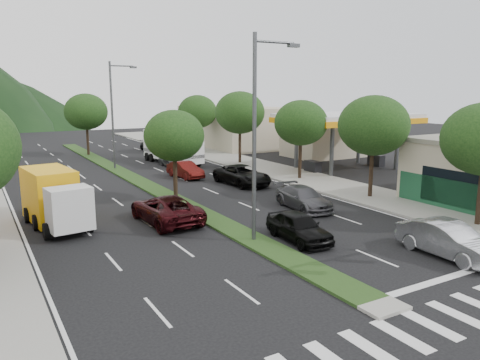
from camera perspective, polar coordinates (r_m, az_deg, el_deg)
ground at (r=17.62m, az=16.00°, el=-14.31°), size 160.00×160.00×0.00m
sidewalk_right at (r=43.90m, az=3.83°, el=1.27°), size 5.00×90.00×0.15m
median at (r=41.25m, az=-13.15°, el=0.37°), size 1.60×56.00×0.12m
crosswalk at (r=16.47m, az=21.22°, el=-16.50°), size 19.00×2.20×0.01m
gas_canopy at (r=45.09m, az=12.99°, el=7.13°), size 12.20×8.20×5.25m
bldg_right_far at (r=63.32m, az=-0.53°, el=6.54°), size 10.00×16.00×5.20m
tree_r_b at (r=33.05m, az=15.97°, el=6.40°), size 4.80×4.80×6.94m
tree_r_c at (r=39.03m, az=7.43°, el=6.92°), size 4.40×4.40×6.48m
tree_r_d at (r=47.31m, az=-0.02°, el=8.21°), size 5.00×5.00×7.17m
tree_r_e at (r=56.19m, az=-5.21°, el=8.29°), size 4.60×4.60×6.71m
tree_med_near at (r=31.30m, az=-8.02°, el=5.36°), size 4.00×4.00×6.02m
tree_med_far at (r=56.15m, az=-18.27°, el=7.91°), size 4.80×4.80×6.94m
streetlight_near at (r=22.41m, az=2.21°, el=6.28°), size 2.60×0.25×10.00m
streetlight_mid at (r=45.49m, az=-15.09°, el=8.24°), size 2.60×0.25×10.00m
sedan_silver at (r=23.09m, az=24.07°, el=-6.67°), size 1.82×4.86×1.59m
suv_maroon at (r=26.80m, az=-9.04°, el=-3.50°), size 2.85×5.76×1.57m
car_queue_a at (r=23.49m, az=7.18°, el=-5.67°), size 1.98×4.34×1.44m
car_queue_b at (r=29.79m, az=7.74°, el=-2.18°), size 2.44×4.98×1.39m
car_queue_c at (r=40.30m, az=-6.71°, el=1.25°), size 1.90×4.35×1.39m
car_queue_d at (r=37.10m, az=0.26°, el=0.61°), size 2.93×5.70×1.54m
car_queue_e at (r=46.52m, az=-8.36°, el=2.40°), size 1.66×3.71×1.24m
car_queue_f at (r=59.21m, az=-10.92°, el=4.11°), size 1.97×4.32×1.23m
box_truck at (r=27.68m, az=-21.75°, el=-2.26°), size 3.02×6.47×3.08m
motorhome at (r=48.24m, az=-8.28°, el=4.07°), size 3.46×8.80×3.29m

